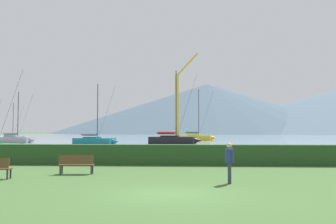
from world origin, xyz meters
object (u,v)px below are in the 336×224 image
object	(u,v)px
sailboat_slip_1	(11,137)
dock_crane	(178,112)
sailboat_slip_5	(173,140)
sailboat_slip_8	(197,137)
park_bench_under_tree	(76,163)
person_seated_viewer	(229,160)
sailboat_slip_3	(15,139)
sailboat_slip_9	(95,141)

from	to	relation	value
sailboat_slip_1	dock_crane	bearing A→B (deg)	-6.30
sailboat_slip_5	sailboat_slip_8	world-z (taller)	sailboat_slip_5
dock_crane	park_bench_under_tree	bearing A→B (deg)	-92.93
sailboat_slip_8	person_seated_viewer	size ratio (longest dim) A/B	7.12
sailboat_slip_1	park_bench_under_tree	distance (m)	79.12
sailboat_slip_3	dock_crane	size ratio (longest dim) A/B	0.49
sailboat_slip_3	sailboat_slip_8	distance (m)	38.65
sailboat_slip_5	sailboat_slip_9	distance (m)	12.56
park_bench_under_tree	sailboat_slip_1	bearing A→B (deg)	114.53
sailboat_slip_9	person_seated_viewer	bearing A→B (deg)	-52.74
sailboat_slip_9	park_bench_under_tree	world-z (taller)	sailboat_slip_9
sailboat_slip_3	dock_crane	xyz separation A→B (m)	(29.06, 13.06, 5.56)
sailboat_slip_3	sailboat_slip_5	bearing A→B (deg)	2.92
sailboat_slip_1	park_bench_under_tree	world-z (taller)	sailboat_slip_1
sailboat_slip_3	sailboat_slip_8	bearing A→B (deg)	43.86
park_bench_under_tree	dock_crane	distance (m)	61.29
sailboat_slip_3	park_bench_under_tree	xyz separation A→B (m)	(25.95, -47.90, -0.10)
sailboat_slip_1	sailboat_slip_5	distance (m)	48.54
sailboat_slip_9	park_bench_under_tree	xyz separation A→B (m)	(9.11, -39.13, -0.09)
sailboat_slip_5	sailboat_slip_3	bearing A→B (deg)	-178.43
sailboat_slip_3	sailboat_slip_9	distance (m)	18.98
sailboat_slip_3	sailboat_slip_9	xyz separation A→B (m)	(16.83, -8.77, -0.01)
sailboat_slip_8	dock_crane	distance (m)	9.61
sailboat_slip_5	sailboat_slip_8	distance (m)	25.33
sailboat_slip_3	park_bench_under_tree	bearing A→B (deg)	-48.46
sailboat_slip_3	person_seated_viewer	world-z (taller)	sailboat_slip_3
sailboat_slip_8	sailboat_slip_9	distance (m)	32.90
sailboat_slip_5	sailboat_slip_9	xyz separation A→B (m)	(-12.04, -3.58, -0.11)
park_bench_under_tree	sailboat_slip_9	bearing A→B (deg)	99.42
sailboat_slip_5	person_seated_viewer	bearing A→B (deg)	-72.89
sailboat_slip_8	person_seated_viewer	xyz separation A→B (m)	(-0.07, -70.54, 0.26)
sailboat_slip_1	park_bench_under_tree	bearing A→B (deg)	-55.88
sailboat_slip_8	sailboat_slip_3	bearing A→B (deg)	-130.96
sailboat_slip_3	sailboat_slip_5	distance (m)	29.34
sailboat_slip_1	sailboat_slip_8	xyz separation A→B (m)	(44.68, -2.05, 0.15)
sailboat_slip_9	park_bench_under_tree	size ratio (longest dim) A/B	5.54
sailboat_slip_8	sailboat_slip_9	bearing A→B (deg)	-101.58
sailboat_slip_1	sailboat_slip_5	bearing A→B (deg)	-27.90
sailboat_slip_8	person_seated_viewer	world-z (taller)	sailboat_slip_8
sailboat_slip_1	park_bench_under_tree	size ratio (longest dim) A/B	5.19
sailboat_slip_8	dock_crane	xyz separation A→B (m)	(-4.15, -6.71, 5.48)
sailboat_slip_3	person_seated_viewer	bearing A→B (deg)	-43.77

